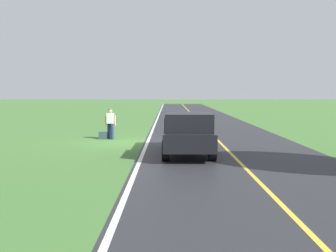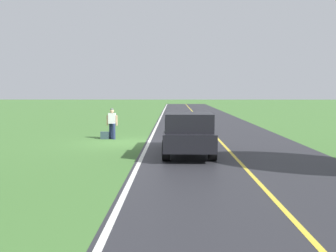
# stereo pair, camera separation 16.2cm
# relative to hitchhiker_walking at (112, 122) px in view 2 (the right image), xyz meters

# --- Properties ---
(ground_plane) EXTENTS (200.00, 200.00, 0.00)m
(ground_plane) POSITION_rel_hitchhiker_walking_xyz_m (-0.89, 1.58, -0.98)
(ground_plane) COLOR #427033
(road_surface) EXTENTS (7.98, 120.00, 0.00)m
(road_surface) POSITION_rel_hitchhiker_walking_xyz_m (-5.96, 1.58, -0.98)
(road_surface) COLOR #28282D
(road_surface) RESTS_ON ground
(lane_edge_line) EXTENTS (0.16, 117.60, 0.00)m
(lane_edge_line) POSITION_rel_hitchhiker_walking_xyz_m (-2.15, 1.58, -0.98)
(lane_edge_line) COLOR silver
(lane_edge_line) RESTS_ON ground
(lane_centre_line) EXTENTS (0.14, 117.60, 0.00)m
(lane_centre_line) POSITION_rel_hitchhiker_walking_xyz_m (-5.96, 1.58, -0.98)
(lane_centre_line) COLOR gold
(lane_centre_line) RESTS_ON ground
(hitchhiker_walking) EXTENTS (0.62, 0.52, 1.75)m
(hitchhiker_walking) POSITION_rel_hitchhiker_walking_xyz_m (0.00, 0.00, 0.00)
(hitchhiker_walking) COLOR navy
(hitchhiker_walking) RESTS_ON ground
(suitcase_carried) EXTENTS (0.47, 0.22, 0.42)m
(suitcase_carried) POSITION_rel_hitchhiker_walking_xyz_m (0.42, 0.06, -0.77)
(suitcase_carried) COLOR #384C56
(suitcase_carried) RESTS_ON ground
(pickup_truck_passing) EXTENTS (2.14, 5.42, 1.82)m
(pickup_truck_passing) POSITION_rel_hitchhiker_walking_xyz_m (-4.07, 5.32, -0.01)
(pickup_truck_passing) COLOR black
(pickup_truck_passing) RESTS_ON ground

